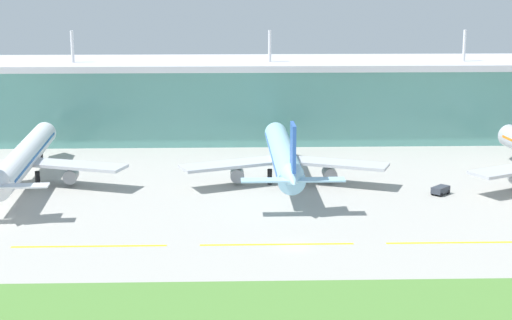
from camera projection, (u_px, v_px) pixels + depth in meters
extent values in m
plane|color=#A8A59E|center=(294.00, 246.00, 148.86)|extent=(600.00, 600.00, 0.00)
cube|color=#5B9E93|center=(269.00, 102.00, 244.33)|extent=(280.00, 28.00, 21.45)
cube|color=silver|center=(269.00, 63.00, 241.74)|extent=(288.00, 34.00, 1.80)
cylinder|color=silver|center=(72.00, 47.00, 233.40)|extent=(0.90, 0.90, 9.00)
cylinder|color=silver|center=(270.00, 46.00, 235.08)|extent=(0.90, 0.90, 9.00)
cylinder|color=silver|center=(464.00, 46.00, 236.77)|extent=(0.90, 0.90, 9.00)
cylinder|color=white|center=(25.00, 156.00, 191.71)|extent=(8.90, 58.23, 5.80)
cone|color=white|center=(46.00, 131.00, 221.83)|extent=(5.72, 4.29, 5.51)
cube|color=white|center=(23.00, 186.00, 161.34)|extent=(10.16, 3.73, 0.36)
cube|color=#B7BABF|center=(75.00, 165.00, 188.69)|extent=(24.91, 14.22, 0.70)
cylinder|color=gray|center=(71.00, 176.00, 190.61)|extent=(3.44, 4.66, 3.20)
cylinder|color=black|center=(42.00, 156.00, 213.89)|extent=(0.70, 0.70, 3.60)
cylinder|color=black|center=(9.00, 179.00, 189.58)|extent=(1.10, 1.10, 3.60)
cylinder|color=black|center=(38.00, 179.00, 190.10)|extent=(1.10, 1.10, 3.60)
cube|color=#19519E|center=(25.00, 155.00, 191.62)|extent=(8.63, 52.44, 0.60)
cylinder|color=#9ED1EA|center=(283.00, 154.00, 194.10)|extent=(6.31, 52.46, 5.80)
cone|color=#9ED1EA|center=(275.00, 132.00, 221.58)|extent=(5.55, 4.05, 5.51)
cone|color=#9ED1EA|center=(293.00, 180.00, 165.39)|extent=(4.99, 6.68, 5.72)
cube|color=#2D5BB7|center=(293.00, 147.00, 164.93)|extent=(0.76, 6.41, 9.50)
cube|color=#9ED1EA|center=(266.00, 180.00, 165.70)|extent=(10.03, 3.30, 0.36)
cube|color=#9ED1EA|center=(320.00, 180.00, 166.14)|extent=(10.03, 3.30, 0.36)
cube|color=#B7BABF|center=(232.00, 164.00, 189.61)|extent=(24.77, 15.49, 0.70)
cylinder|color=gray|center=(237.00, 175.00, 191.68)|extent=(3.24, 4.53, 3.20)
cube|color=#B7BABF|center=(336.00, 163.00, 190.56)|extent=(24.82, 15.10, 0.70)
cylinder|color=gray|center=(330.00, 174.00, 192.54)|extent=(3.24, 4.53, 3.20)
cylinder|color=black|center=(277.00, 156.00, 214.29)|extent=(0.70, 0.70, 3.60)
cylinder|color=black|center=(270.00, 177.00, 192.10)|extent=(1.10, 1.10, 3.60)
cylinder|color=black|center=(297.00, 176.00, 192.35)|extent=(1.10, 1.10, 3.60)
cube|color=#2D5BB7|center=(283.00, 152.00, 194.02)|extent=(6.30, 47.22, 0.60)
cone|color=#ADB2BC|center=(505.00, 134.00, 218.53)|extent=(5.89, 4.54, 5.51)
cube|color=yellow|center=(89.00, 246.00, 148.84)|extent=(28.00, 0.70, 0.04)
cube|color=yellow|center=(277.00, 244.00, 149.86)|extent=(28.00, 0.70, 0.04)
cube|color=yellow|center=(462.00, 243.00, 150.88)|extent=(28.00, 0.70, 0.04)
cube|color=#518438|center=(307.00, 303.00, 123.35)|extent=(300.00, 18.00, 0.10)
cube|color=#333842|center=(441.00, 190.00, 183.28)|extent=(4.80, 4.82, 1.40)
cylinder|color=black|center=(441.00, 195.00, 181.61)|extent=(0.88, 0.89, 0.90)
cylinder|color=black|center=(432.00, 193.00, 183.04)|extent=(0.88, 0.89, 0.90)
cylinder|color=black|center=(448.00, 192.00, 183.82)|extent=(0.88, 0.89, 0.90)
cylinder|color=black|center=(440.00, 190.00, 185.25)|extent=(0.88, 0.89, 0.90)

